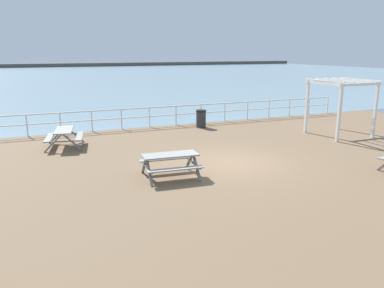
% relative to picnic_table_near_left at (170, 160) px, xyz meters
% --- Properties ---
extents(ground_plane, '(30.00, 24.00, 0.20)m').
position_rel_picnic_table_near_left_xyz_m(ground_plane, '(2.64, 0.77, -0.68)').
color(ground_plane, brown).
extents(sea_band, '(142.00, 90.00, 0.01)m').
position_rel_picnic_table_near_left_xyz_m(sea_band, '(2.64, 53.52, -0.58)').
color(sea_band, gray).
rests_on(sea_band, ground).
extents(distant_shoreline, '(142.00, 6.00, 1.80)m').
position_rel_picnic_table_near_left_xyz_m(distant_shoreline, '(2.64, 96.52, -0.58)').
color(distant_shoreline, '#4C4C47').
rests_on(distant_shoreline, ground).
extents(seaward_railing, '(23.07, 0.07, 1.08)m').
position_rel_picnic_table_near_left_xyz_m(seaward_railing, '(2.64, 8.52, 0.15)').
color(seaward_railing, white).
rests_on(seaward_railing, ground).
extents(picnic_table_near_left, '(1.91, 1.67, 0.80)m').
position_rel_picnic_table_near_left_xyz_m(picnic_table_near_left, '(0.00, 0.00, 0.00)').
color(picnic_table_near_left, gray).
rests_on(picnic_table_near_left, ground).
extents(picnic_table_far_left, '(1.81, 2.04, 0.80)m').
position_rel_picnic_table_near_left_xyz_m(picnic_table_far_left, '(-2.80, 5.59, 0.00)').
color(picnic_table_far_left, gray).
rests_on(picnic_table_far_left, ground).
extents(lattice_pergola, '(2.45, 2.57, 2.70)m').
position_rel_picnic_table_near_left_xyz_m(lattice_pergola, '(9.81, 2.92, 1.41)').
color(lattice_pergola, white).
rests_on(lattice_pergola, ground).
extents(litter_bin, '(0.55, 0.55, 0.95)m').
position_rel_picnic_table_near_left_xyz_m(litter_bin, '(4.40, 7.32, -0.10)').
color(litter_bin, '#2D2D33').
rests_on(litter_bin, ground).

